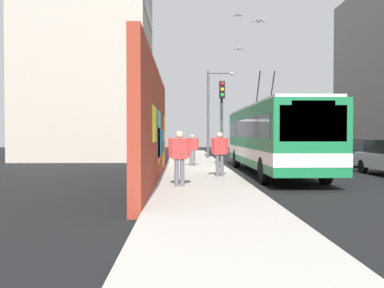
{
  "coord_description": "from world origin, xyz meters",
  "views": [
    {
      "loc": [
        -19.8,
        2.33,
        1.82
      ],
      "look_at": [
        0.14,
        1.83,
        1.36
      ],
      "focal_mm": 38.7,
      "sensor_mm": 36.0,
      "label": 1
    }
  ],
  "objects": [
    {
      "name": "pedestrian_midblock",
      "position": [
        2.16,
        1.77,
        1.14
      ],
      "size": [
        0.23,
        0.75,
        1.68
      ],
      "color": "#595960",
      "rests_on": "sidewalk_slab"
    },
    {
      "name": "city_bus",
      "position": [
        -1.05,
        -1.8,
        1.74
      ],
      "size": [
        11.83,
        2.55,
        4.9
      ],
      "color": "#19723F",
      "rests_on": "ground_plane"
    },
    {
      "name": "sidewalk_slab",
      "position": [
        0.0,
        1.6,
        0.07
      ],
      "size": [
        48.0,
        3.2,
        0.15
      ],
      "primitive_type": "cube",
      "color": "#ADA8A0",
      "rests_on": "ground_plane"
    },
    {
      "name": "street_lamp",
      "position": [
        9.61,
        0.22,
        3.74
      ],
      "size": [
        0.44,
        1.91,
        6.19
      ],
      "color": "#4C4C51",
      "rests_on": "sidewalk_slab"
    },
    {
      "name": "traffic_light",
      "position": [
        0.55,
        0.35,
        3.05
      ],
      "size": [
        0.49,
        0.28,
        4.32
      ],
      "color": "#2D382D",
      "rests_on": "sidewalk_slab"
    },
    {
      "name": "flying_pigeons",
      "position": [
        0.54,
        -1.02,
        7.97
      ],
      "size": [
        9.41,
        1.15,
        3.45
      ],
      "color": "gray"
    },
    {
      "name": "ground_plane",
      "position": [
        0.0,
        0.0,
        0.0
      ],
      "size": [
        80.0,
        80.0,
        0.0
      ],
      "primitive_type": "plane",
      "color": "black"
    },
    {
      "name": "parked_car_black",
      "position": [
        4.28,
        -7.0,
        0.83
      ],
      "size": [
        4.42,
        1.89,
        1.58
      ],
      "color": "black",
      "rests_on": "ground_plane"
    },
    {
      "name": "pedestrian_near_wall",
      "position": [
        -6.56,
        2.4,
        1.21
      ],
      "size": [
        0.24,
        0.71,
        1.79
      ],
      "color": "#595960",
      "rests_on": "sidewalk_slab"
    },
    {
      "name": "pedestrian_at_curb",
      "position": [
        -3.39,
        0.83,
        1.19
      ],
      "size": [
        0.24,
        0.77,
        1.76
      ],
      "color": "#595960",
      "rests_on": "sidewalk_slab"
    },
    {
      "name": "building_far_left",
      "position": [
        11.13,
        9.2,
        7.9
      ],
      "size": [
        8.68,
        8.82,
        15.79
      ],
      "color": "#B2A899",
      "rests_on": "ground_plane"
    },
    {
      "name": "graffiti_wall",
      "position": [
        -4.59,
        3.35,
        2.1
      ],
      "size": [
        12.75,
        0.32,
        4.21
      ],
      "color": "maroon",
      "rests_on": "ground_plane"
    }
  ]
}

